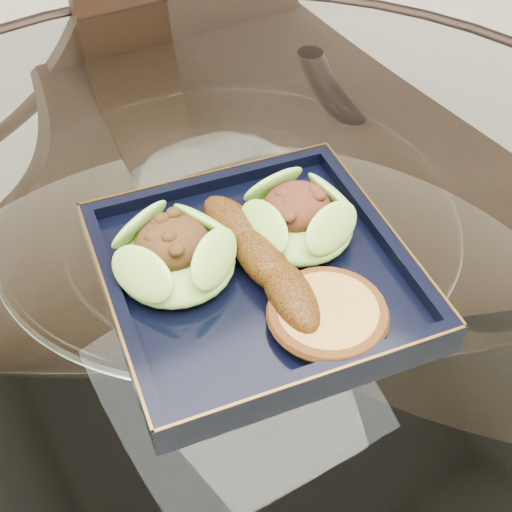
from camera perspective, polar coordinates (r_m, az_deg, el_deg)
dining_table at (r=0.82m, az=-1.79°, el=-7.65°), size 1.13×1.13×0.77m
dining_chair at (r=1.23m, az=-2.74°, el=6.79°), size 0.39×0.39×0.86m
navy_plate at (r=0.66m, az=0.00°, el=-1.83°), size 0.31×0.31×0.02m
lettuce_wrap_left at (r=0.64m, az=-6.48°, el=-0.09°), size 0.11×0.11×0.04m
lettuce_wrap_right at (r=0.67m, az=3.37°, el=2.86°), size 0.13×0.13×0.04m
roasted_plantain at (r=0.64m, az=0.44°, el=-0.19°), size 0.04×0.18×0.03m
crumb_patty at (r=0.61m, az=5.73°, el=-4.75°), size 0.12×0.12×0.02m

